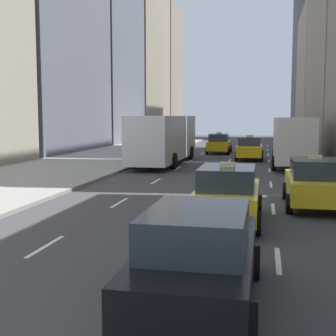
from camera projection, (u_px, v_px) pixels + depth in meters
The scene contains 10 objects.
sidewalk_left at pixel (81, 163), 31.41m from camera, with size 8.00×66.00×0.15m, color gray.
lane_markings at pixel (218, 175), 25.60m from camera, with size 5.72×56.00×0.01m.
building_row_left at pixel (76, 15), 47.51m from camera, with size 6.00×89.77×31.94m.
taxi_lead at pixel (219, 143), 40.80m from camera, with size 2.02×4.40×1.87m.
taxi_second at pixel (314, 183), 16.51m from camera, with size 2.02×4.40×1.87m.
taxi_third at pixel (228, 194), 13.99m from camera, with size 2.02×4.40×1.87m.
taxi_fourth at pixel (250, 148), 34.71m from camera, with size 2.02×4.40×1.87m.
sedan_black_near at pixel (199, 256), 7.85m from camera, with size 2.02×4.72×1.71m.
city_bus at pixel (165, 138), 31.84m from camera, with size 2.80×11.61×3.25m.
box_truck at pixel (293, 140), 29.47m from camera, with size 2.58×8.40×3.15m.
Camera 1 is at (5.03, -2.43, 3.19)m, focal length 50.00 mm.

